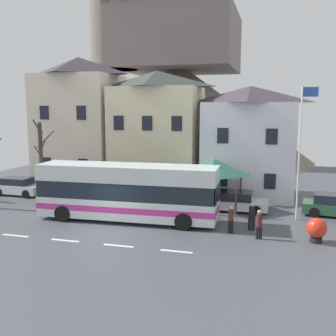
# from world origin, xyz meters

# --- Properties ---
(ground_plane) EXTENTS (40.00, 60.00, 0.07)m
(ground_plane) POSITION_xyz_m (0.00, -0.00, -0.03)
(ground_plane) COLOR #484B53
(townhouse_00) EXTENTS (6.55, 5.69, 11.09)m
(townhouse_00) POSITION_xyz_m (-7.51, 11.81, 5.54)
(townhouse_00) COLOR beige
(townhouse_00) RESTS_ON ground_plane
(townhouse_01) EXTENTS (6.87, 5.17, 9.79)m
(townhouse_01) POSITION_xyz_m (-0.45, 11.55, 4.89)
(townhouse_01) COLOR beige
(townhouse_01) RESTS_ON ground_plane
(townhouse_02) EXTENTS (6.76, 5.55, 8.50)m
(townhouse_02) POSITION_xyz_m (6.93, 11.74, 4.25)
(townhouse_02) COLOR white
(townhouse_02) RESTS_ON ground_plane
(hilltop_castle) EXTENTS (34.97, 34.97, 22.33)m
(hilltop_castle) POSITION_xyz_m (-3.94, 32.07, 7.40)
(hilltop_castle) COLOR #6D6659
(hilltop_castle) RESTS_ON ground_plane
(transit_bus) EXTENTS (11.11, 2.97, 3.44)m
(transit_bus) POSITION_xyz_m (0.31, 2.78, 1.74)
(transit_bus) COLOR silver
(transit_bus) RESTS_ON ground_plane
(bus_shelter) EXTENTS (3.60, 3.60, 3.45)m
(bus_shelter) POSITION_xyz_m (4.98, 6.94, 2.90)
(bus_shelter) COLOR #473D33
(bus_shelter) RESTS_ON ground_plane
(parked_car_00) EXTENTS (4.31, 1.97, 1.32)m
(parked_car_00) POSITION_xyz_m (6.38, 6.86, 0.65)
(parked_car_00) COLOR silver
(parked_car_00) RESTS_ON ground_plane
(parked_car_01) EXTENTS (4.27, 2.00, 1.38)m
(parked_car_01) POSITION_xyz_m (-5.28, 7.07, 0.68)
(parked_car_01) COLOR black
(parked_car_01) RESTS_ON ground_plane
(parked_car_02) EXTENTS (3.89, 1.98, 1.39)m
(parked_car_02) POSITION_xyz_m (-10.66, 7.24, 0.68)
(parked_car_02) COLOR silver
(parked_car_02) RESTS_ON ground_plane
(pedestrian_00) EXTENTS (0.32, 0.28, 1.55)m
(pedestrian_00) POSITION_xyz_m (6.71, 1.87, 0.82)
(pedestrian_00) COLOR black
(pedestrian_00) RESTS_ON ground_plane
(pedestrian_01) EXTENTS (0.37, 0.33, 1.58)m
(pedestrian_01) POSITION_xyz_m (7.77, 2.79, 0.83)
(pedestrian_01) COLOR black
(pedestrian_01) RESTS_ON ground_plane
(pedestrian_02) EXTENTS (0.34, 0.30, 1.58)m
(pedestrian_02) POSITION_xyz_m (8.24, 1.31, 0.84)
(pedestrian_02) COLOR black
(pedestrian_02) RESTS_ON ground_plane
(pedestrian_03) EXTENTS (0.37, 0.35, 1.57)m
(pedestrian_03) POSITION_xyz_m (3.92, 4.65, 0.88)
(pedestrian_03) COLOR #2D2D38
(pedestrian_03) RESTS_ON ground_plane
(public_bench) EXTENTS (1.60, 0.48, 0.87)m
(public_bench) POSITION_xyz_m (5.53, 8.56, 0.47)
(public_bench) COLOR #33473D
(public_bench) RESTS_ON ground_plane
(flagpole) EXTENTS (0.95, 0.10, 8.13)m
(flagpole) POSITION_xyz_m (10.38, 5.58, 4.65)
(flagpole) COLOR silver
(flagpole) RESTS_ON ground_plane
(harbour_buoy) EXTENTS (1.03, 1.03, 1.28)m
(harbour_buoy) POSITION_xyz_m (11.11, 1.54, 0.72)
(harbour_buoy) COLOR black
(harbour_buoy) RESTS_ON ground_plane
(bare_tree_01) EXTENTS (1.59, 0.92, 6.12)m
(bare_tree_01) POSITION_xyz_m (-6.30, 3.88, 3.09)
(bare_tree_01) COLOR #382D28
(bare_tree_01) RESTS_ON ground_plane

